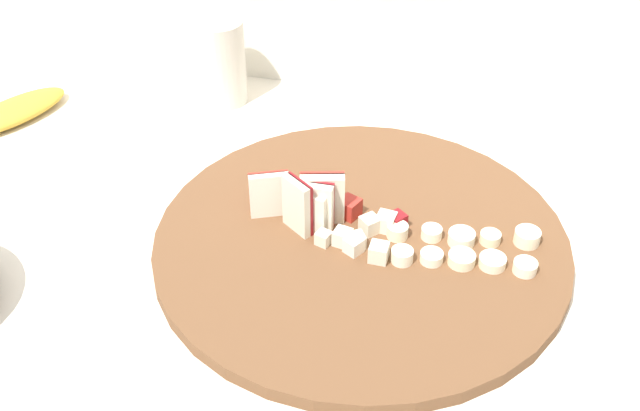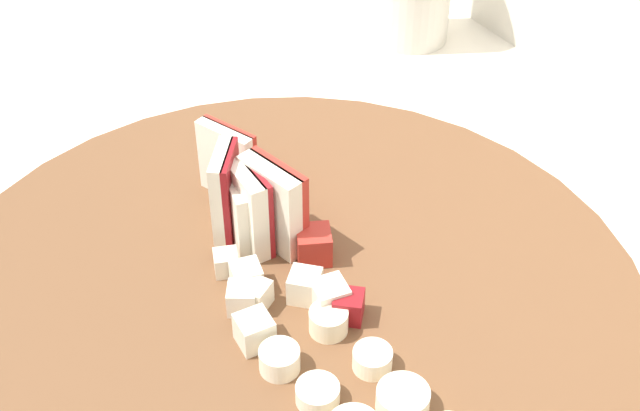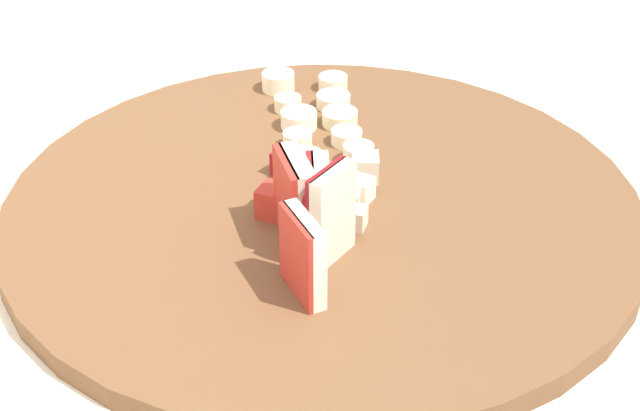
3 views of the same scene
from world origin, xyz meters
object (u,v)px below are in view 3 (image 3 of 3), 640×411
object	(u,v)px
apple_wedge_fan	(311,215)
banana_slice_rows	(316,116)
apple_dice_pile	(320,185)
cutting_board	(322,208)

from	to	relation	value
apple_wedge_fan	banana_slice_rows	world-z (taller)	apple_wedge_fan
banana_slice_rows	apple_dice_pile	bearing A→B (deg)	179.26
apple_wedge_fan	apple_dice_pile	xyz separation A→B (m)	(0.07, -0.01, -0.02)
apple_wedge_fan	apple_dice_pile	bearing A→B (deg)	-7.28
apple_wedge_fan	apple_dice_pile	size ratio (longest dim) A/B	1.14
cutting_board	apple_dice_pile	distance (m)	0.02
apple_dice_pile	cutting_board	bearing A→B (deg)	-150.98
apple_wedge_fan	cutting_board	bearing A→B (deg)	-8.86
apple_dice_pile	banana_slice_rows	world-z (taller)	apple_dice_pile
cutting_board	apple_wedge_fan	world-z (taller)	apple_wedge_fan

